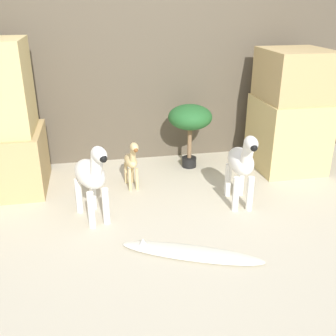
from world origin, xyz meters
TOP-DOWN VIEW (x-y plane):
  - ground_plane at (0.00, 0.00)m, footprint 14.00×14.00m
  - wall_back at (0.00, 1.60)m, footprint 6.40×0.08m
  - rock_pillar_left at (-1.38, 1.03)m, footprint 0.64×0.70m
  - rock_pillar_right at (1.38, 1.03)m, footprint 0.64×0.70m
  - zebra_right at (0.60, 0.32)m, footprint 0.24×0.55m
  - zebra_left at (-0.63, 0.30)m, footprint 0.33×0.55m
  - giraffe_figurine at (-0.27, 0.81)m, footprint 0.14×0.36m
  - potted_palm_front at (0.38, 1.21)m, footprint 0.45×0.45m
  - surfboard at (0.01, -0.32)m, footprint 1.00×0.57m

SIDE VIEW (x-z plane):
  - ground_plane at x=0.00m, z-range 0.00..0.00m
  - surfboard at x=0.01m, z-range -0.02..0.06m
  - giraffe_figurine at x=-0.27m, z-range 0.04..0.53m
  - zebra_right at x=0.60m, z-range 0.04..0.73m
  - zebra_left at x=-0.63m, z-range 0.04..0.73m
  - potted_palm_front at x=0.38m, z-range 0.18..0.85m
  - rock_pillar_right at x=1.38m, z-range -0.02..1.19m
  - rock_pillar_left at x=-1.38m, z-range -0.06..1.29m
  - wall_back at x=0.00m, z-range 0.00..2.20m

